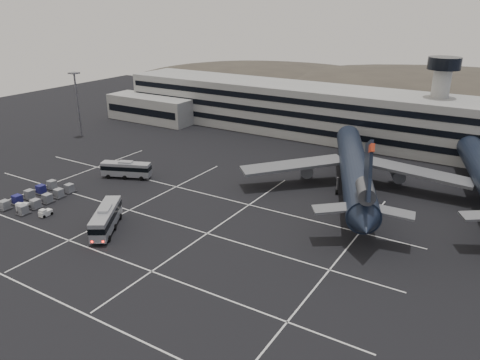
% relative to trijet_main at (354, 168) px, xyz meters
% --- Properties ---
extents(ground, '(260.00, 260.00, 0.00)m').
position_rel_trijet_main_xyz_m(ground, '(-26.93, -34.57, -5.25)').
color(ground, black).
rests_on(ground, ground).
extents(lane_markings, '(90.00, 55.62, 0.01)m').
position_rel_trijet_main_xyz_m(lane_markings, '(-25.98, -33.84, -5.24)').
color(lane_markings, silver).
rests_on(lane_markings, ground).
extents(terminal, '(125.00, 26.00, 24.00)m').
position_rel_trijet_main_xyz_m(terminal, '(-29.88, 36.58, 1.68)').
color(terminal, gray).
rests_on(terminal, ground).
extents(hills, '(352.00, 180.00, 44.00)m').
position_rel_trijet_main_xyz_m(hills, '(-8.94, 135.43, -17.32)').
color(hills, '#38332B').
rests_on(hills, ground).
extents(lightpole_left, '(2.40, 2.40, 18.28)m').
position_rel_trijet_main_xyz_m(lightpole_left, '(-81.93, 0.43, 6.57)').
color(lightpole_left, slate).
rests_on(lightpole_left, ground).
extents(trijet_main, '(43.95, 55.19, 18.08)m').
position_rel_trijet_main_xyz_m(trijet_main, '(0.00, 0.00, 0.00)').
color(trijet_main, black).
rests_on(trijet_main, ground).
extents(bus_near, '(8.91, 11.70, 4.28)m').
position_rel_trijet_main_xyz_m(bus_near, '(-30.38, -38.53, -2.91)').
color(bus_near, '#9FA1A7').
rests_on(bus_near, ground).
extents(bus_far, '(11.11, 6.59, 3.88)m').
position_rel_trijet_main_xyz_m(bus_far, '(-45.76, -18.06, -3.13)').
color(bus_far, '#9FA1A7').
rests_on(bus_far, ground).
extents(tug_a, '(1.37, 2.27, 1.44)m').
position_rel_trijet_main_xyz_m(tug_a, '(-44.24, -40.49, -4.61)').
color(tug_a, silver).
rests_on(tug_a, ground).
extents(tug_b, '(2.13, 2.67, 1.51)m').
position_rel_trijet_main_xyz_m(tug_b, '(-50.11, -41.02, -4.58)').
color(tug_b, silver).
rests_on(tug_b, ground).
extents(uld_cluster, '(8.16, 14.45, 1.80)m').
position_rel_trijet_main_xyz_m(uld_cluster, '(-51.43, -36.57, -4.37)').
color(uld_cluster, '#2D2D30').
rests_on(uld_cluster, ground).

